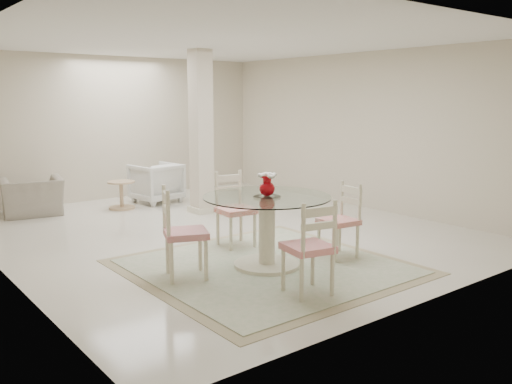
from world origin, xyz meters
TOP-DOWN VIEW (x-y plane):
  - ground at (0.00, 0.00)m, footprint 7.00×7.00m
  - room_shell at (0.00, 0.00)m, footprint 6.02×7.02m
  - column at (0.50, 1.30)m, footprint 0.30×0.30m
  - area_rug at (-0.56, -1.74)m, footprint 2.90×2.90m
  - dining_table at (-0.56, -1.74)m, footprint 1.44×1.44m
  - red_vase at (-0.56, -1.74)m, footprint 0.20×0.19m
  - dining_chair_east at (0.42, -1.98)m, footprint 0.45×0.45m
  - dining_chair_north at (-0.32, -0.75)m, footprint 0.47×0.47m
  - dining_chair_west at (-1.55, -1.48)m, footprint 0.58×0.58m
  - dining_chair_south at (-0.81, -2.73)m, footprint 0.50×0.50m
  - recliner_taupe at (-1.84, 2.84)m, footprint 1.09×0.99m
  - armchair_white at (0.32, 2.59)m, footprint 0.88×0.90m
  - side_table at (-0.46, 2.42)m, footprint 0.47×0.47m

SIDE VIEW (x-z plane):
  - ground at x=0.00m, z-range 0.00..0.00m
  - area_rug at x=-0.56m, z-range 0.00..0.02m
  - side_table at x=-0.46m, z-range -0.02..0.47m
  - recliner_taupe at x=-1.84m, z-range 0.00..0.62m
  - armchair_white at x=0.32m, z-range 0.00..0.73m
  - dining_table at x=-0.56m, z-range 0.01..0.84m
  - dining_chair_east at x=0.42m, z-range 0.03..1.03m
  - dining_chair_south at x=-0.81m, z-range 0.03..1.09m
  - dining_chair_north at x=-0.32m, z-range 0.03..1.10m
  - dining_chair_west at x=-1.55m, z-range 0.03..1.13m
  - red_vase at x=-0.56m, z-range 0.84..1.10m
  - column at x=0.50m, z-range 0.00..2.70m
  - room_shell at x=0.00m, z-range 0.50..3.21m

